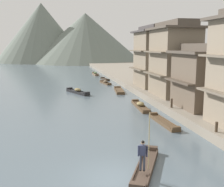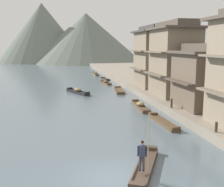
{
  "view_description": "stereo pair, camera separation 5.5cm",
  "coord_description": "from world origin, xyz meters",
  "px_view_note": "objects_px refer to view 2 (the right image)",
  "views": [
    {
      "loc": [
        -2.63,
        -12.8,
        6.7
      ],
      "look_at": [
        3.34,
        17.89,
        1.26
      ],
      "focal_mm": 44.21,
      "sensor_mm": 36.0,
      "label": 1
    },
    {
      "loc": [
        -2.58,
        -12.81,
        6.7
      ],
      "look_at": [
        3.34,
        17.89,
        1.26
      ],
      "focal_mm": 44.21,
      "sensor_mm": 36.0,
      "label": 2
    }
  ],
  "objects_px": {
    "mooring_post_dock_mid": "(172,103)",
    "boat_midriver_upstream": "(119,91)",
    "boatman_person": "(142,152)",
    "boat_midriver_drifting": "(78,92)",
    "house_waterfront_narrow": "(153,57)",
    "mooring_post_dock_near": "(216,127)",
    "boat_foreground_poled": "(145,167)",
    "house_waterfront_tall": "(174,59)",
    "boat_moored_third": "(105,79)",
    "house_waterfront_second": "(208,76)",
    "boat_moored_nearest": "(140,106)",
    "boat_moored_second": "(96,74)",
    "boat_moored_far": "(163,122)",
    "boat_upstream_distant": "(106,83)"
  },
  "relations": [
    {
      "from": "mooring_post_dock_mid",
      "to": "boat_midriver_upstream",
      "type": "bearing_deg",
      "value": 97.38
    },
    {
      "from": "boatman_person",
      "to": "boat_midriver_drifting",
      "type": "relative_size",
      "value": 0.6
    },
    {
      "from": "house_waterfront_narrow",
      "to": "mooring_post_dock_mid",
      "type": "bearing_deg",
      "value": -101.79
    },
    {
      "from": "mooring_post_dock_near",
      "to": "boat_foreground_poled",
      "type": "bearing_deg",
      "value": -152.6
    },
    {
      "from": "boat_midriver_drifting",
      "to": "boat_foreground_poled",
      "type": "bearing_deg",
      "value": -85.68
    },
    {
      "from": "house_waterfront_tall",
      "to": "mooring_post_dock_mid",
      "type": "relative_size",
      "value": 9.83
    },
    {
      "from": "house_waterfront_narrow",
      "to": "mooring_post_dock_near",
      "type": "distance_m",
      "value": 22.19
    },
    {
      "from": "boat_moored_third",
      "to": "house_waterfront_second",
      "type": "xyz_separation_m",
      "value": [
        5.1,
        -29.41,
        3.64
      ]
    },
    {
      "from": "boat_moored_nearest",
      "to": "mooring_post_dock_near",
      "type": "relative_size",
      "value": 8.06
    },
    {
      "from": "boatman_person",
      "to": "boat_moored_third",
      "type": "xyz_separation_m",
      "value": [
        4.99,
        40.98,
        -1.33
      ]
    },
    {
      "from": "boat_midriver_upstream",
      "to": "boat_midriver_drifting",
      "type": "bearing_deg",
      "value": -174.83
    },
    {
      "from": "house_waterfront_narrow",
      "to": "boat_foreground_poled",
      "type": "bearing_deg",
      "value": -110.03
    },
    {
      "from": "boat_moored_third",
      "to": "boat_foreground_poled",
      "type": "bearing_deg",
      "value": -96.45
    },
    {
      "from": "house_waterfront_narrow",
      "to": "mooring_post_dock_near",
      "type": "height_order",
      "value": "house_waterfront_narrow"
    },
    {
      "from": "mooring_post_dock_mid",
      "to": "house_waterfront_second",
      "type": "bearing_deg",
      "value": -6.57
    },
    {
      "from": "boat_foreground_poled",
      "to": "boat_moored_second",
      "type": "distance_m",
      "value": 49.77
    },
    {
      "from": "boat_moored_third",
      "to": "boat_midriver_upstream",
      "type": "xyz_separation_m",
      "value": [
        -0.28,
        -14.14,
        -0.01
      ]
    },
    {
      "from": "boat_moored_third",
      "to": "boat_midriver_upstream",
      "type": "distance_m",
      "value": 14.14
    },
    {
      "from": "boat_moored_far",
      "to": "house_waterfront_narrow",
      "type": "distance_m",
      "value": 17.85
    },
    {
      "from": "boat_moored_third",
      "to": "boat_upstream_distant",
      "type": "relative_size",
      "value": 0.9
    },
    {
      "from": "boat_moored_far",
      "to": "house_waterfront_tall",
      "type": "distance_m",
      "value": 11.39
    },
    {
      "from": "boat_foreground_poled",
      "to": "boat_moored_far",
      "type": "xyz_separation_m",
      "value": [
        4.33,
        8.35,
        -0.01
      ]
    },
    {
      "from": "house_waterfront_second",
      "to": "mooring_post_dock_mid",
      "type": "bearing_deg",
      "value": 173.43
    },
    {
      "from": "boat_moored_nearest",
      "to": "boat_moored_far",
      "type": "bearing_deg",
      "value": -88.73
    },
    {
      "from": "boat_moored_nearest",
      "to": "boat_upstream_distant",
      "type": "height_order",
      "value": "boat_moored_nearest"
    },
    {
      "from": "house_waterfront_narrow",
      "to": "mooring_post_dock_mid",
      "type": "xyz_separation_m",
      "value": [
        -2.89,
        -13.85,
        -3.86
      ]
    },
    {
      "from": "boatman_person",
      "to": "boat_moored_far",
      "type": "height_order",
      "value": "boatman_person"
    },
    {
      "from": "boat_moored_nearest",
      "to": "boat_moored_third",
      "type": "relative_size",
      "value": 1.44
    },
    {
      "from": "boat_moored_second",
      "to": "boat_upstream_distant",
      "type": "xyz_separation_m",
      "value": [
        -0.19,
        -15.11,
        -0.03
      ]
    },
    {
      "from": "boat_midriver_drifting",
      "to": "house_waterfront_second",
      "type": "distance_m",
      "value": 19.02
    },
    {
      "from": "house_waterfront_narrow",
      "to": "mooring_post_dock_near",
      "type": "bearing_deg",
      "value": -97.61
    },
    {
      "from": "boat_moored_third",
      "to": "mooring_post_dock_mid",
      "type": "relative_size",
      "value": 4.53
    },
    {
      "from": "boatman_person",
      "to": "boat_moored_far",
      "type": "distance_m",
      "value": 10.57
    },
    {
      "from": "boat_moored_far",
      "to": "house_waterfront_second",
      "type": "height_order",
      "value": "house_waterfront_second"
    },
    {
      "from": "boatman_person",
      "to": "mooring_post_dock_mid",
      "type": "xyz_separation_m",
      "value": [
        6.63,
        11.97,
        -0.25
      ]
    },
    {
      "from": "boat_midriver_drifting",
      "to": "boat_midriver_upstream",
      "type": "height_order",
      "value": "boat_midriver_drifting"
    },
    {
      "from": "boatman_person",
      "to": "mooring_post_dock_near",
      "type": "xyz_separation_m",
      "value": [
        6.63,
        4.18,
        -0.33
      ]
    },
    {
      "from": "mooring_post_dock_mid",
      "to": "boat_moored_second",
      "type": "bearing_deg",
      "value": 93.43
    },
    {
      "from": "house_waterfront_tall",
      "to": "mooring_post_dock_mid",
      "type": "height_order",
      "value": "house_waterfront_tall"
    },
    {
      "from": "boat_upstream_distant",
      "to": "boat_moored_second",
      "type": "bearing_deg",
      "value": 89.28
    },
    {
      "from": "boat_midriver_drifting",
      "to": "boat_upstream_distant",
      "type": "bearing_deg",
      "value": 58.81
    },
    {
      "from": "boatman_person",
      "to": "boat_moored_far",
      "type": "xyz_separation_m",
      "value": [
        4.8,
        9.33,
        -1.32
      ]
    },
    {
      "from": "boat_foreground_poled",
      "to": "boat_moored_far",
      "type": "height_order",
      "value": "boat_foreground_poled"
    },
    {
      "from": "boat_moored_third",
      "to": "mooring_post_dock_near",
      "type": "height_order",
      "value": "mooring_post_dock_near"
    },
    {
      "from": "boat_foreground_poled",
      "to": "boat_midriver_upstream",
      "type": "relative_size",
      "value": 0.86
    },
    {
      "from": "house_waterfront_second",
      "to": "boatman_person",
      "type": "bearing_deg",
      "value": -131.06
    },
    {
      "from": "boat_moored_third",
      "to": "boat_upstream_distant",
      "type": "distance_m",
      "value": 5.56
    },
    {
      "from": "mooring_post_dock_near",
      "to": "boat_midriver_upstream",
      "type": "bearing_deg",
      "value": 94.86
    },
    {
      "from": "house_waterfront_tall",
      "to": "mooring_post_dock_near",
      "type": "distance_m",
      "value": 15.08
    },
    {
      "from": "boat_moored_third",
      "to": "boat_midriver_drifting",
      "type": "relative_size",
      "value": 0.79
    }
  ]
}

